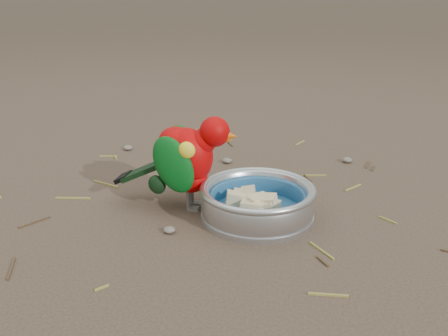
# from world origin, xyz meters

# --- Properties ---
(ground) EXTENTS (60.00, 60.00, 0.00)m
(ground) POSITION_xyz_m (0.00, 0.00, 0.00)
(ground) COLOR #4A392D
(food_bowl) EXTENTS (0.20, 0.20, 0.02)m
(food_bowl) POSITION_xyz_m (0.11, -0.05, 0.01)
(food_bowl) COLOR #B2B2BA
(food_bowl) RESTS_ON ground
(bowl_wall) EXTENTS (0.20, 0.20, 0.04)m
(bowl_wall) POSITION_xyz_m (0.11, -0.05, 0.04)
(bowl_wall) COLOR #B2B2BA
(bowl_wall) RESTS_ON food_bowl
(fruit_wedges) EXTENTS (0.12, 0.12, 0.03)m
(fruit_wedges) POSITION_xyz_m (0.11, -0.05, 0.03)
(fruit_wedges) COLOR beige
(fruit_wedges) RESTS_ON food_bowl
(lory_parrot) EXTENTS (0.21, 0.10, 0.17)m
(lory_parrot) POSITION_xyz_m (-0.02, -0.03, 0.09)
(lory_parrot) COLOR #B00203
(lory_parrot) RESTS_ON ground
(ground_debris) EXTENTS (0.90, 0.80, 0.01)m
(ground_debris) POSITION_xyz_m (-0.04, 0.01, 0.00)
(ground_debris) COLOR olive
(ground_debris) RESTS_ON ground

